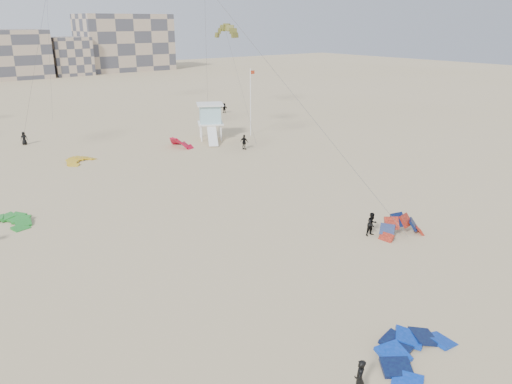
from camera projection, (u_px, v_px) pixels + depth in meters
ground at (301, 346)px, 22.67m from camera, size 320.00×320.00×0.00m
kite_ground_blue at (415, 357)px, 21.98m from camera, size 5.09×5.27×1.83m
kite_ground_orange at (401, 235)px, 34.39m from camera, size 3.98×3.95×3.32m
kite_ground_green at (8, 224)px, 36.42m from camera, size 5.38×5.30×1.31m
kite_ground_red_far at (181, 147)px, 58.68m from camera, size 3.61×3.49×3.37m
kite_ground_yellow at (80, 162)px, 52.33m from camera, size 4.70×4.77×1.50m
kitesurfer_main at (360, 380)px, 19.30m from camera, size 0.75×0.70×1.72m
kitesurfer_b at (372, 224)px, 34.16m from camera, size 0.87×0.71×1.66m
kitesurfer_d at (244, 142)px, 57.19m from camera, size 0.82×1.09×1.71m
kitesurfer_e at (24, 138)px, 59.42m from camera, size 0.86×0.66×1.57m
kitesurfer_f at (224, 108)px, 80.18m from camera, size 0.77×1.52×1.57m
kite_fly_olive at (226, 32)px, 58.28m from camera, size 3.71×9.44×12.78m
lifeguard_tower_near at (211, 122)px, 61.77m from camera, size 4.26×6.68×4.45m
flagpole at (251, 101)px, 63.01m from camera, size 0.69×0.11×8.51m
condo_east at (125, 43)px, 147.82m from camera, size 26.00×14.00×16.00m
condo_fill_right at (69, 56)px, 135.40m from camera, size 10.00×10.00×10.00m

